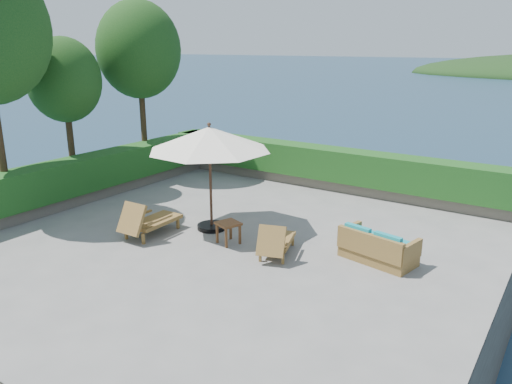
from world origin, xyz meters
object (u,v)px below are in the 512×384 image
Objects in this scene: lounge_right at (276,241)px; side_table at (228,226)px; wicker_loveseat at (377,248)px; patio_umbrella at (209,140)px; lounge_left at (148,220)px.

side_table is (-1.32, -0.02, 0.08)m from lounge_right.
lounge_right is 2.22m from wicker_loveseat.
patio_umbrella is at bearing 148.54° from lounge_right.
wicker_loveseat reaches higher than side_table.
patio_umbrella is at bearing 49.96° from lounge_left.
lounge_right is at bearing 11.34° from lounge_left.
lounge_left is 2.09m from side_table.
lounge_right is (3.28, 0.72, -0.05)m from lounge_left.
wicker_loveseat is at bearing 5.60° from patio_umbrella.
side_table is at bearing 162.41° from lounge_right.
patio_umbrella reaches higher than lounge_left.
side_table is at bearing -29.92° from patio_umbrella.
lounge_left is at bearing 174.08° from lounge_right.
patio_umbrella reaches higher than wicker_loveseat.
lounge_right is (2.27, -0.53, -1.98)m from patio_umbrella.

